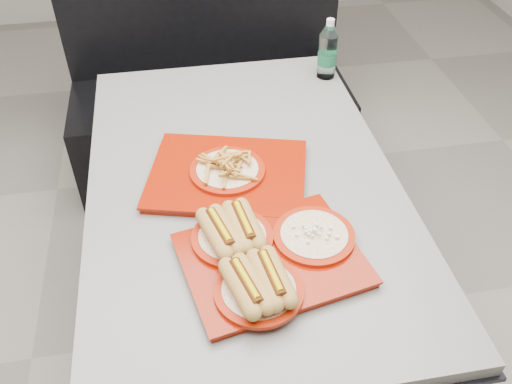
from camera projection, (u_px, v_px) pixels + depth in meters
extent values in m
plane|color=gray|center=(246.00, 327.00, 2.09)|extent=(6.00, 6.00, 0.00)
cylinder|color=black|center=(246.00, 323.00, 2.08)|extent=(0.52, 0.52, 0.05)
cylinder|color=black|center=(245.00, 262.00, 1.84)|extent=(0.11, 0.11, 0.66)
cube|color=black|center=(243.00, 190.00, 1.63)|extent=(0.92, 1.42, 0.01)
cube|color=slate|center=(243.00, 184.00, 1.61)|extent=(0.90, 1.40, 0.04)
cube|color=black|center=(213.00, 129.00, 2.70)|extent=(1.30, 0.55, 0.45)
cube|color=maroon|center=(272.00, 261.00, 1.34)|extent=(0.48, 0.40, 0.02)
cube|color=maroon|center=(272.00, 258.00, 1.33)|extent=(0.49, 0.42, 0.01)
cylinder|color=#921904|center=(259.00, 291.00, 1.25)|extent=(0.21, 0.21, 0.01)
cylinder|color=silver|center=(259.00, 289.00, 1.24)|extent=(0.17, 0.17, 0.00)
cylinder|color=#921904|center=(232.00, 237.00, 1.37)|extent=(0.21, 0.21, 0.01)
cylinder|color=silver|center=(232.00, 236.00, 1.37)|extent=(0.17, 0.17, 0.00)
cylinder|color=#921904|center=(314.00, 236.00, 1.38)|extent=(0.21, 0.21, 0.01)
cylinder|color=silver|center=(314.00, 234.00, 1.38)|extent=(0.17, 0.17, 0.00)
cube|color=maroon|center=(228.00, 176.00, 1.59)|extent=(0.51, 0.45, 0.02)
cube|color=maroon|center=(228.00, 173.00, 1.58)|extent=(0.53, 0.46, 0.01)
cylinder|color=#921904|center=(227.00, 170.00, 1.57)|extent=(0.22, 0.22, 0.01)
cylinder|color=silver|center=(227.00, 169.00, 1.57)|extent=(0.18, 0.18, 0.00)
cylinder|color=silver|center=(327.00, 56.00, 1.99)|extent=(0.07, 0.07, 0.16)
cylinder|color=#165836|center=(327.00, 58.00, 2.00)|extent=(0.07, 0.07, 0.05)
cone|color=silver|center=(330.00, 30.00, 1.93)|extent=(0.07, 0.07, 0.04)
cylinder|color=silver|center=(330.00, 22.00, 1.91)|extent=(0.03, 0.03, 0.02)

